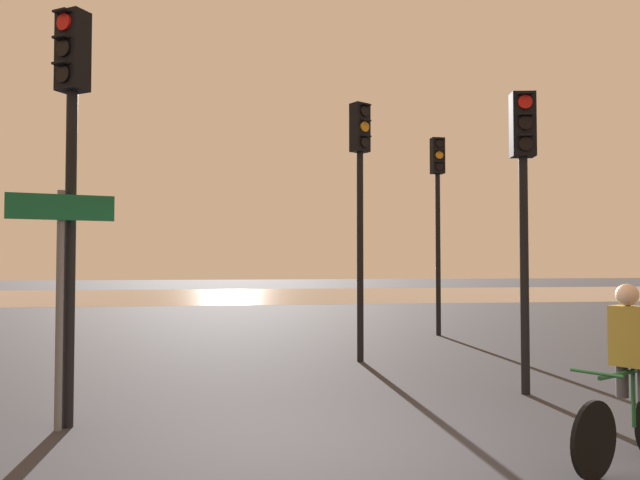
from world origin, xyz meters
TOP-DOWN VIEW (x-y plane):
  - ground_plane at (0.00, 0.00)m, footprint 120.00×120.00m
  - water_strip at (0.00, 28.74)m, footprint 80.00×16.00m
  - traffic_light_near_left at (-2.82, 1.53)m, footprint 0.40×0.42m
  - traffic_light_center at (1.32, 5.49)m, footprint 0.40×0.42m
  - traffic_light_far_right at (4.10, 9.21)m, footprint 0.33×0.34m
  - traffic_light_near_right at (2.98, 2.40)m, footprint 0.36×0.38m
  - direction_sign_post at (-2.89, 1.39)m, footprint 1.07×0.32m
  - cyclist at (2.46, -0.58)m, footprint 1.52×0.87m

SIDE VIEW (x-z plane):
  - ground_plane at x=0.00m, z-range 0.00..0.00m
  - water_strip at x=0.00m, z-range 0.00..0.01m
  - cyclist at x=2.46m, z-range 0.01..1.63m
  - direction_sign_post at x=-2.89m, z-range 0.40..3.00m
  - traffic_light_near_right at x=2.98m, z-range 0.83..5.01m
  - traffic_light_near_left at x=-2.82m, z-range 0.89..5.52m
  - traffic_light_center at x=1.32m, z-range 0.91..5.66m
  - traffic_light_far_right at x=4.10m, z-range 0.93..5.86m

